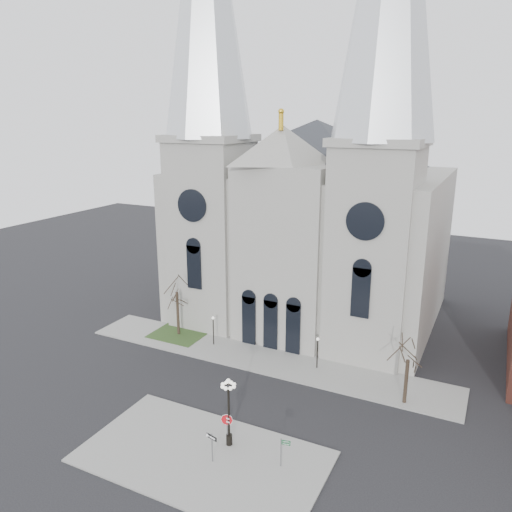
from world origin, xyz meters
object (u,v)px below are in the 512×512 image
at_px(globe_lamp, 229,404).
at_px(street_name_sign, 282,450).
at_px(one_way_sign, 212,443).
at_px(stop_sign, 227,423).

relative_size(globe_lamp, street_name_sign, 2.46).
height_order(globe_lamp, one_way_sign, globe_lamp).
bearing_deg(street_name_sign, stop_sign, 163.99).
bearing_deg(one_way_sign, stop_sign, 104.01).
bearing_deg(globe_lamp, street_name_sign, -5.99).
xyz_separation_m(stop_sign, globe_lamp, (0.12, 0.06, 1.64)).
bearing_deg(globe_lamp, one_way_sign, -93.71).
bearing_deg(stop_sign, globe_lamp, 29.76).
bearing_deg(street_name_sign, globe_lamp, 163.14).
distance_m(globe_lamp, street_name_sign, 5.10).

